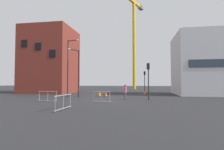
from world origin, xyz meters
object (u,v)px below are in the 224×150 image
Objects in this scene: construction_crane at (134,31)px; traffic_light_median at (148,75)px; streetlamp_short at (77,69)px; traffic_cone_orange at (145,93)px; pedestrian_walking at (125,91)px; traffic_cone_striped at (100,94)px; streetlamp_tall at (69,63)px; traffic_light_far at (145,78)px; traffic_cone_by_barrier at (106,94)px.

traffic_light_median is (2.97, -31.47, -13.99)m from construction_crane.
traffic_cone_orange is at bearing 37.73° from streetlamp_short.
pedestrian_walking is 2.64× the size of traffic_cone_striped.
traffic_light_far is (10.18, 12.05, -1.76)m from streetlamp_tall.
construction_crane is at bearing 81.89° from traffic_cone_striped.
traffic_cone_striped is (-4.16, 4.88, -0.70)m from pedestrian_walking.
traffic_cone_orange is (10.09, 6.46, -4.18)m from streetlamp_tall.
streetlamp_short reaches higher than traffic_cone_orange.
streetlamp_tall is 8.86m from pedestrian_walking.
traffic_light_far is at bearing 90.66° from traffic_light_median.
streetlamp_short is at bearing 166.35° from traffic_light_median.
traffic_light_median is 7.30× the size of traffic_cone_by_barrier.
construction_crane is 4.17× the size of streetlamp_short.
pedestrian_walking is 2.53× the size of traffic_cone_orange.
traffic_light_far is 14.61m from traffic_light_median.
pedestrian_walking reaches higher than traffic_cone_striped.
construction_crane reaches higher than streetlamp_short.
traffic_cone_orange is (-0.26, 9.02, -2.42)m from traffic_light_median.
streetlamp_short is 7.35m from pedestrian_walking.
traffic_cone_orange is at bearing 37.58° from traffic_cone_by_barrier.
traffic_cone_striped is (-0.99, 0.25, 0.05)m from traffic_cone_by_barrier.
construction_crane reaches higher than traffic_cone_by_barrier.
pedestrian_walking is 3.07× the size of traffic_cone_by_barrier.
traffic_cone_by_barrier is (3.33, 2.60, -3.50)m from streetlamp_short.
traffic_cone_striped is at bearing -124.47° from traffic_light_far.
streetlamp_tall is at bearing 164.44° from streetlamp_short.
traffic_light_far is at bearing 60.39° from traffic_cone_by_barrier.
traffic_light_median is 6.02× the size of traffic_cone_orange.
streetlamp_short is at bearing -125.67° from traffic_light_far.
streetlamp_tall is 6.07m from traffic_cone_striped.
streetlamp_tall is 12.69m from traffic_cone_orange.
streetlamp_tall is at bearing -104.32° from construction_crane.
pedestrian_walking is (-2.57, 0.17, -1.74)m from traffic_light_median.
traffic_light_median is 6.28× the size of traffic_cone_striped.
streetlamp_tall is at bearing -147.37° from traffic_cone_orange.
traffic_light_far is 6.09m from traffic_cone_orange.
streetlamp_short is (1.28, -0.36, -0.74)m from streetlamp_tall.
traffic_cone_striped is at bearing 165.92° from traffic_cone_by_barrier.
construction_crane is at bearing 95.38° from traffic_light_median.
streetlamp_tall is (-7.38, -28.92, -12.23)m from construction_crane.
traffic_light_median is at bearing -36.87° from traffic_cone_striped.
traffic_cone_by_barrier is at bearing 140.11° from traffic_light_median.
streetlamp_short is (-6.11, -29.27, -12.97)m from construction_crane.
streetlamp_short is 1.53× the size of traffic_light_far.
traffic_light_median is 3.11m from pedestrian_walking.
traffic_cone_striped is at bearing 34.53° from streetlamp_tall.
traffic_cone_orange is at bearing -83.13° from construction_crane.
pedestrian_walking is at bearing -55.60° from traffic_cone_by_barrier.
traffic_cone_orange is (8.81, 6.82, -3.44)m from streetlamp_short.
traffic_cone_orange is at bearing 31.53° from traffic_cone_striped.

